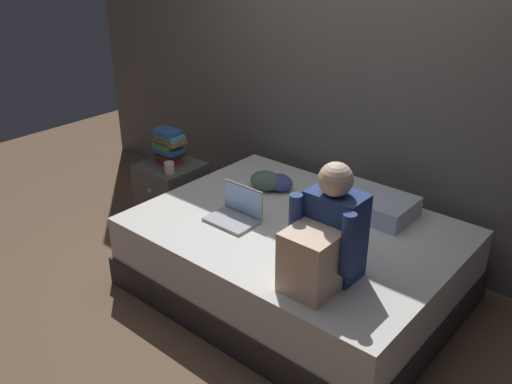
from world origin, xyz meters
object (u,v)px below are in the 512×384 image
bed (295,258)px  person_sitting (325,239)px  pillow (370,203)px  book_stack (169,146)px  mug (169,168)px  laptop (236,212)px  clothes_pile (271,182)px  nightstand (172,194)px

bed → person_sitting: size_ratio=3.05×
pillow → book_stack: (-1.59, -0.34, 0.11)m
book_stack → person_sitting: bearing=-15.5°
pillow → mug: bearing=-161.6°
laptop → person_sitting: bearing=-13.3°
person_sitting → clothes_pile: (-0.92, 0.69, -0.19)m
book_stack → mug: size_ratio=3.09×
pillow → clothes_pile: bearing=-168.3°
person_sitting → pillow: 0.88m
nightstand → mug: bearing=-42.7°
nightstand → person_sitting: (1.76, -0.48, 0.49)m
bed → mug: bearing=-178.6°
person_sitting → nightstand: bearing=164.8°
bed → nightstand: nightstand is taller
book_stack → clothes_pile: bearing=12.6°
laptop → clothes_pile: laptop is taller
bed → laptop: bearing=-149.3°
nightstand → laptop: laptop is taller
person_sitting → book_stack: (-1.79, 0.49, -0.08)m
pillow → mug: (-1.44, -0.48, 0.01)m
nightstand → book_stack: (-0.02, 0.02, 0.41)m
person_sitting → pillow: person_sitting is taller
nightstand → laptop: (0.97, -0.29, 0.29)m
bed → person_sitting: bearing=-39.8°
nightstand → pillow: size_ratio=0.94×
person_sitting → book_stack: bearing=164.5°
nightstand → pillow: 1.63m
laptop → clothes_pile: (-0.12, 0.50, 0.00)m
laptop → book_stack: 1.04m
person_sitting → mug: size_ratio=7.28×
pillow → mug: pillow is taller
laptop → pillow: size_ratio=0.57×
nightstand → clothes_pile: 0.92m
mug → bed: bearing=1.4°
person_sitting → mug: (-1.63, 0.36, -0.18)m
bed → person_sitting: (0.46, -0.39, 0.50)m
book_stack → clothes_pile: size_ratio=0.92×
pillow → clothes_pile: (-0.72, -0.15, -0.01)m
bed → clothes_pile: size_ratio=6.63×
book_stack → nightstand: bearing=-35.5°
mug → clothes_pile: bearing=24.7°
laptop → clothes_pile: size_ratio=1.06×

